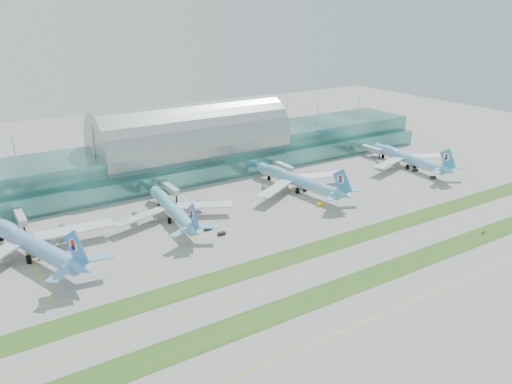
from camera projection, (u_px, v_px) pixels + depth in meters
ground at (325, 249)px, 213.78m from camera, size 700.00×700.00×0.00m
terminal at (193, 150)px, 310.87m from camera, size 340.00×69.10×36.00m
grass_strip_near at (372, 277)px, 191.59m from camera, size 420.00×12.00×0.08m
grass_strip_far at (322, 247)px, 215.35m from camera, size 420.00×12.00×0.08m
taxiline_a at (412, 301)px, 175.76m from camera, size 420.00×0.35×0.01m
taxiline_b at (347, 262)px, 202.69m from camera, size 420.00×0.35×0.01m
taxiline_c at (299, 234)px, 228.04m from camera, size 420.00×0.35×0.01m
taxiline_d at (272, 218)px, 245.46m from camera, size 420.00×0.35×0.01m
airliner_a at (28, 242)px, 204.67m from camera, size 68.66×79.84×22.69m
airliner_b at (172, 208)px, 242.13m from camera, size 60.69×69.14×19.02m
airliner_c at (296, 179)px, 280.95m from camera, size 66.39×75.89×20.90m
airliner_d at (407, 157)px, 322.90m from camera, size 65.03×74.14×20.40m
gse_b at (82, 262)px, 200.82m from camera, size 3.89×2.65×1.67m
gse_c at (222, 233)px, 226.94m from camera, size 3.53×2.18×1.38m
gse_d at (208, 229)px, 231.94m from camera, size 3.96×2.05×1.44m
gse_e at (320, 204)px, 260.65m from camera, size 3.43×2.08×1.55m
gse_f at (335, 196)px, 272.36m from camera, size 4.46×2.52×1.52m
gse_g at (433, 178)px, 301.89m from camera, size 3.88×2.89×1.51m
gse_h at (415, 170)px, 315.47m from camera, size 3.94×1.99×1.60m
taxiway_sign_east at (484, 233)px, 228.20m from camera, size 2.42×0.61×1.02m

